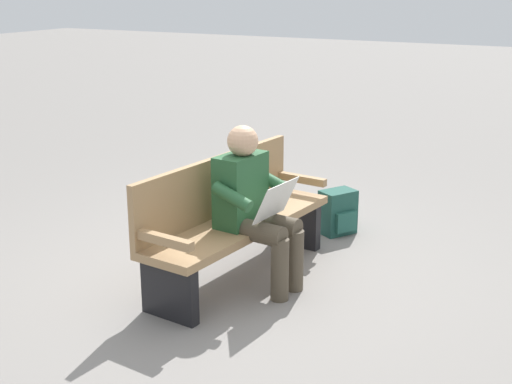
# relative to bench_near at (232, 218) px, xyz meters

# --- Properties ---
(ground_plane) EXTENTS (40.00, 40.00, 0.00)m
(ground_plane) POSITION_rel_bench_near_xyz_m (0.01, 0.07, -0.46)
(ground_plane) COLOR gray
(bench_near) EXTENTS (1.84, 0.67, 0.90)m
(bench_near) POSITION_rel_bench_near_xyz_m (0.00, 0.00, 0.00)
(bench_near) COLOR #9E7A51
(bench_near) RESTS_ON ground
(person_seated) EXTENTS (0.60, 0.60, 1.18)m
(person_seated) POSITION_rel_bench_near_xyz_m (0.08, 0.23, 0.17)
(person_seated) COLOR #23512D
(person_seated) RESTS_ON ground
(backpack) EXTENTS (0.36, 0.33, 0.39)m
(backpack) POSITION_rel_bench_near_xyz_m (-1.23, 0.36, -0.27)
(backpack) COLOR #1E4C42
(backpack) RESTS_ON ground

